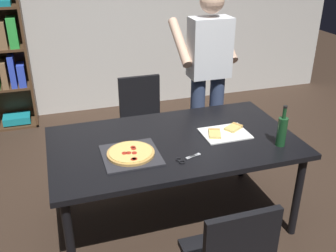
{
  "coord_description": "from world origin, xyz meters",
  "views": [
    {
      "loc": [
        -0.82,
        -2.45,
        2.12
      ],
      "look_at": [
        0.0,
        0.15,
        0.8
      ],
      "focal_mm": 41.16,
      "sensor_mm": 36.0,
      "label": 1
    }
  ],
  "objects_px": {
    "chair_far_side": "(142,116)",
    "pepperoni_pizza_on_tray": "(131,154)",
    "kitchen_scissors": "(185,159)",
    "person_serving_pizza": "(208,71)",
    "dining_table": "(174,147)",
    "wine_bottle": "(282,131)"
  },
  "relations": [
    {
      "from": "dining_table",
      "to": "wine_bottle",
      "type": "distance_m",
      "value": 0.81
    },
    {
      "from": "chair_far_side",
      "to": "wine_bottle",
      "type": "xyz_separation_m",
      "value": [
        0.73,
        -1.32,
        0.36
      ]
    },
    {
      "from": "person_serving_pizza",
      "to": "wine_bottle",
      "type": "distance_m",
      "value": 1.11
    },
    {
      "from": "dining_table",
      "to": "kitchen_scissors",
      "type": "bearing_deg",
      "value": -93.33
    },
    {
      "from": "person_serving_pizza",
      "to": "kitchen_scissors",
      "type": "height_order",
      "value": "person_serving_pizza"
    },
    {
      "from": "chair_far_side",
      "to": "pepperoni_pizza_on_tray",
      "type": "xyz_separation_m",
      "value": [
        -0.36,
        -1.14,
        0.25
      ]
    },
    {
      "from": "person_serving_pizza",
      "to": "dining_table",
      "type": "bearing_deg",
      "value": -127.25
    },
    {
      "from": "chair_far_side",
      "to": "wine_bottle",
      "type": "height_order",
      "value": "wine_bottle"
    },
    {
      "from": "pepperoni_pizza_on_tray",
      "to": "kitchen_scissors",
      "type": "relative_size",
      "value": 2.0
    },
    {
      "from": "chair_far_side",
      "to": "person_serving_pizza",
      "type": "height_order",
      "value": "person_serving_pizza"
    },
    {
      "from": "chair_far_side",
      "to": "person_serving_pizza",
      "type": "bearing_deg",
      "value": -20.13
    },
    {
      "from": "kitchen_scissors",
      "to": "pepperoni_pizza_on_tray",
      "type": "bearing_deg",
      "value": 154.0
    },
    {
      "from": "pepperoni_pizza_on_tray",
      "to": "person_serving_pizza",
      "type": "bearing_deg",
      "value": 43.64
    },
    {
      "from": "wine_bottle",
      "to": "kitchen_scissors",
      "type": "height_order",
      "value": "wine_bottle"
    },
    {
      "from": "person_serving_pizza",
      "to": "pepperoni_pizza_on_tray",
      "type": "xyz_separation_m",
      "value": [
        -0.96,
        -0.92,
        -0.23
      ]
    },
    {
      "from": "chair_far_side",
      "to": "dining_table",
      "type": "bearing_deg",
      "value": -90.0
    },
    {
      "from": "dining_table",
      "to": "chair_far_side",
      "type": "xyz_separation_m",
      "value": [
        0.0,
        1.01,
        -0.17
      ]
    },
    {
      "from": "chair_far_side",
      "to": "kitchen_scissors",
      "type": "relative_size",
      "value": 4.53
    },
    {
      "from": "dining_table",
      "to": "chair_far_side",
      "type": "bearing_deg",
      "value": 90.0
    },
    {
      "from": "person_serving_pizza",
      "to": "pepperoni_pizza_on_tray",
      "type": "bearing_deg",
      "value": -136.36
    },
    {
      "from": "dining_table",
      "to": "person_serving_pizza",
      "type": "bearing_deg",
      "value": 52.75
    },
    {
      "from": "dining_table",
      "to": "chair_far_side",
      "type": "height_order",
      "value": "chair_far_side"
    }
  ]
}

